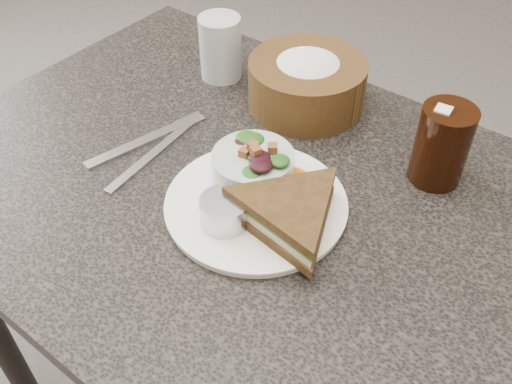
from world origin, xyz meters
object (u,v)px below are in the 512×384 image
object	(u,v)px
bread_basket	(307,76)
water_glass	(220,48)
salad_bowl	(253,163)
dressing_ramekin	(225,211)
dinner_plate	(256,205)
sandwich	(290,214)
cola_glass	(443,142)
dining_table	(249,328)

from	to	relation	value
bread_basket	water_glass	xyz separation A→B (m)	(-0.17, -0.02, 0.00)
salad_bowl	bread_basket	bearing A→B (deg)	104.60
dressing_ramekin	bread_basket	xyz separation A→B (m)	(-0.08, 0.31, 0.02)
bread_basket	water_glass	bearing A→B (deg)	-173.93
dinner_plate	salad_bowl	xyz separation A→B (m)	(-0.03, 0.03, 0.04)
bread_basket	water_glass	world-z (taller)	water_glass
sandwich	cola_glass	xyz separation A→B (m)	(0.11, 0.22, 0.03)
salad_bowl	bread_basket	distance (m)	0.23
sandwich	dressing_ramekin	xyz separation A→B (m)	(-0.07, -0.05, -0.00)
dinner_plate	water_glass	distance (m)	0.35
salad_bowl	cola_glass	size ratio (longest dim) A/B	0.89
sandwich	salad_bowl	bearing A→B (deg)	163.75
dressing_ramekin	water_glass	size ratio (longest dim) A/B	0.59
dining_table	dinner_plate	bearing A→B (deg)	-35.16
dining_table	dressing_ramekin	bearing A→B (deg)	-70.97
bread_basket	sandwich	bearing A→B (deg)	-60.04
cola_glass	water_glass	size ratio (longest dim) A/B	1.17
cola_glass	sandwich	bearing A→B (deg)	-115.22
sandwich	salad_bowl	xyz separation A→B (m)	(-0.09, 0.04, 0.01)
dinner_plate	salad_bowl	size ratio (longest dim) A/B	2.16
salad_bowl	dressing_ramekin	size ratio (longest dim) A/B	1.76
water_glass	bread_basket	bearing A→B (deg)	6.07
dinner_plate	water_glass	xyz separation A→B (m)	(-0.26, 0.23, 0.05)
dinner_plate	bread_basket	bearing A→B (deg)	109.06
salad_bowl	cola_glass	bearing A→B (deg)	42.44
water_glass	dinner_plate	bearing A→B (deg)	-41.82
sandwich	bread_basket	distance (m)	0.30
dining_table	dinner_plate	world-z (taller)	dinner_plate
dining_table	cola_glass	world-z (taller)	cola_glass
cola_glass	water_glass	distance (m)	0.43
cola_glass	water_glass	xyz separation A→B (m)	(-0.43, 0.02, -0.01)
dinner_plate	salad_bowl	world-z (taller)	salad_bowl
salad_bowl	bread_basket	world-z (taller)	bread_basket
salad_bowl	dinner_plate	bearing A→B (deg)	-46.73
dining_table	bread_basket	xyz separation A→B (m)	(-0.05, 0.22, 0.43)
sandwich	cola_glass	world-z (taller)	cola_glass
dressing_ramekin	sandwich	bearing A→B (deg)	31.67
salad_bowl	water_glass	xyz separation A→B (m)	(-0.23, 0.20, 0.01)
dressing_ramekin	dining_table	bearing A→B (deg)	109.03
water_glass	cola_glass	bearing A→B (deg)	-2.71
dining_table	bread_basket	world-z (taller)	bread_basket
dressing_ramekin	cola_glass	world-z (taller)	cola_glass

